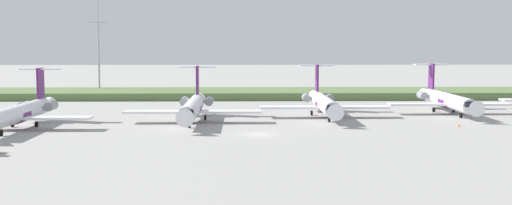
% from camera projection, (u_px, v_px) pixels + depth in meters
% --- Properties ---
extents(ground_plane, '(500.00, 500.00, 0.00)m').
position_uv_depth(ground_plane, '(255.00, 112.00, 123.10)').
color(ground_plane, '#9E9B96').
extents(grass_berm, '(320.00, 20.00, 1.77)m').
position_uv_depth(grass_berm, '(252.00, 94.00, 155.18)').
color(grass_berm, '#597542').
rests_on(grass_berm, ground).
extents(regional_jet_second, '(22.81, 31.00, 9.00)m').
position_uv_depth(regional_jet_second, '(20.00, 112.00, 99.25)').
color(regional_jet_second, white).
rests_on(regional_jet_second, ground).
extents(regional_jet_third, '(22.81, 31.00, 9.00)m').
position_uv_depth(regional_jet_third, '(193.00, 107.00, 107.94)').
color(regional_jet_third, white).
rests_on(regional_jet_third, ground).
extents(regional_jet_fourth, '(22.81, 31.00, 9.00)m').
position_uv_depth(regional_jet_fourth, '(323.00, 103.00, 115.20)').
color(regional_jet_fourth, white).
rests_on(regional_jet_fourth, ground).
extents(regional_jet_fifth, '(22.81, 31.00, 9.00)m').
position_uv_depth(regional_jet_fifth, '(447.00, 100.00, 120.76)').
color(regional_jet_fifth, white).
rests_on(regional_jet_fifth, ground).
extents(antenna_mast, '(4.40, 0.50, 28.01)m').
position_uv_depth(antenna_mast, '(99.00, 49.00, 160.19)').
color(antenna_mast, '#B2B2B7').
rests_on(antenna_mast, ground).
extents(safety_cone_front_marker, '(0.44, 0.44, 0.55)m').
position_uv_depth(safety_cone_front_marker, '(459.00, 125.00, 101.87)').
color(safety_cone_front_marker, orange).
rests_on(safety_cone_front_marker, ground).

